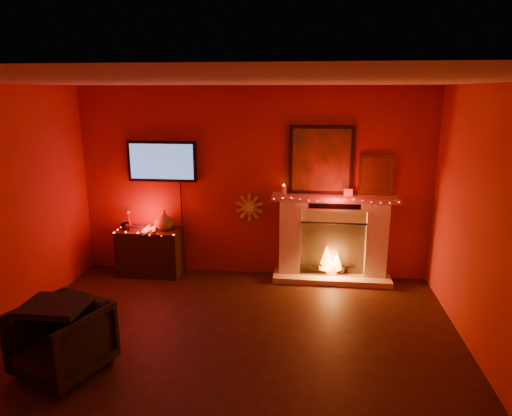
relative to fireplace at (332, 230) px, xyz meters
The scene contains 6 objects.
room 2.72m from the fireplace, 115.53° to the right, with size 5.00×5.00×5.00m.
fireplace is the anchor object (origin of this frame).
tv 2.61m from the fireplace, behind, with size 1.00×0.07×1.24m.
sunburst_clock 1.23m from the fireplace, behind, with size 0.40×0.03×0.40m.
console_table 2.64m from the fireplace, behind, with size 0.90×0.54×0.97m.
armchair 3.71m from the fireplace, 135.54° to the right, with size 0.73×0.76×0.69m, color black.
Camera 1 is at (0.77, -3.82, 2.62)m, focal length 32.00 mm.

